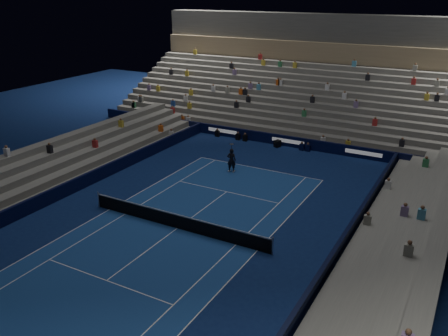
% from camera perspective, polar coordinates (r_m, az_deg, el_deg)
% --- Properties ---
extents(ground, '(90.00, 90.00, 0.00)m').
position_cam_1_polar(ground, '(29.73, -5.64, -7.24)').
color(ground, '#0C1C4D').
rests_on(ground, ground).
extents(court_surface, '(10.97, 23.77, 0.01)m').
position_cam_1_polar(court_surface, '(29.73, -5.64, -7.23)').
color(court_surface, navy).
rests_on(court_surface, ground).
extents(sponsor_barrier_far, '(44.00, 0.25, 1.00)m').
position_cam_1_polar(sponsor_barrier_far, '(44.78, 7.76, 3.22)').
color(sponsor_barrier_far, black).
rests_on(sponsor_barrier_far, ground).
extents(sponsor_barrier_east, '(0.25, 37.00, 1.00)m').
position_cam_1_polar(sponsor_barrier_east, '(25.90, 12.72, -11.03)').
color(sponsor_barrier_east, black).
rests_on(sponsor_barrier_east, ground).
extents(sponsor_barrier_west, '(0.25, 37.00, 1.00)m').
position_cam_1_polar(sponsor_barrier_west, '(35.46, -18.76, -2.59)').
color(sponsor_barrier_west, black).
rests_on(sponsor_barrier_west, ground).
extents(grandstand_main, '(44.00, 15.20, 11.20)m').
position_cam_1_polar(grandstand_main, '(52.68, 11.73, 8.89)').
color(grandstand_main, slate).
rests_on(grandstand_main, ground).
extents(grandstand_east, '(5.00, 37.00, 2.50)m').
position_cam_1_polar(grandstand_east, '(25.18, 20.50, -11.83)').
color(grandstand_east, slate).
rests_on(grandstand_east, ground).
extents(grandstand_west, '(5.00, 37.00, 2.50)m').
position_cam_1_polar(grandstand_west, '(37.83, -22.42, -0.93)').
color(grandstand_west, slate).
rests_on(grandstand_west, ground).
extents(tennis_net, '(12.90, 0.10, 1.10)m').
position_cam_1_polar(tennis_net, '(29.50, -5.67, -6.37)').
color(tennis_net, '#B2B2B7').
rests_on(tennis_net, ground).
extents(tennis_player, '(0.81, 0.63, 1.97)m').
position_cam_1_polar(tennis_player, '(38.02, 0.91, 0.94)').
color(tennis_player, black).
rests_on(tennis_player, ground).
extents(broadcast_camera, '(0.66, 1.01, 0.63)m').
position_cam_1_polar(broadcast_camera, '(44.55, 6.43, 2.94)').
color(broadcast_camera, black).
rests_on(broadcast_camera, ground).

